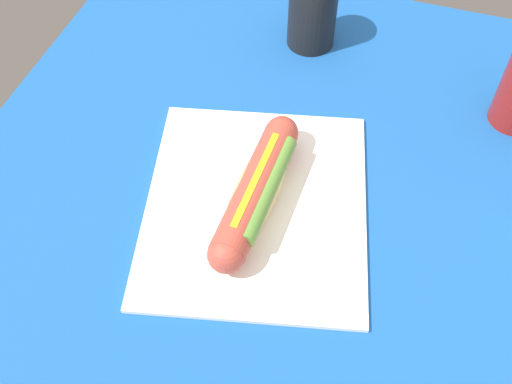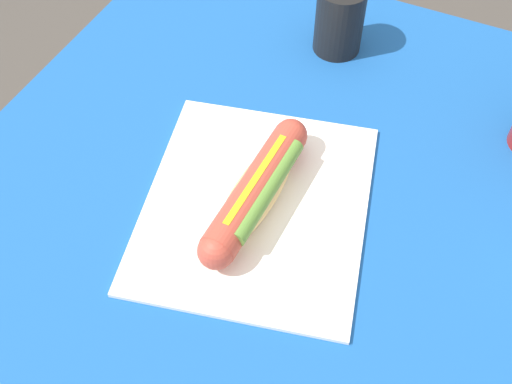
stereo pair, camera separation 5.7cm
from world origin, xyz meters
name	(u,v)px [view 2 (the right image)]	position (x,y,z in m)	size (l,w,h in m)	color
dining_table	(252,316)	(0.00, 0.00, 0.61)	(1.08, 0.83, 0.76)	brown
paper_wrapper	(256,206)	(-0.07, -0.03, 0.77)	(0.31, 0.26, 0.01)	white
hot_dog	(257,190)	(-0.07, -0.02, 0.80)	(0.23, 0.06, 0.05)	#DBB26B
drinking_cup	(339,20)	(-0.39, -0.04, 0.81)	(0.07, 0.07, 0.10)	black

